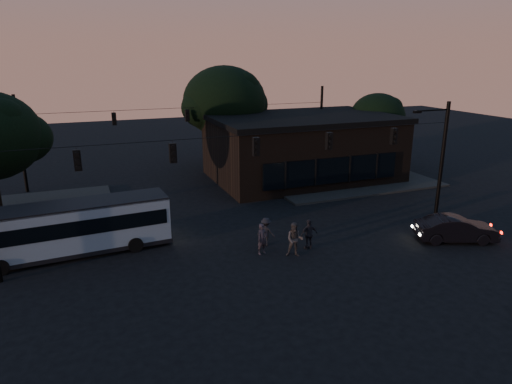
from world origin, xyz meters
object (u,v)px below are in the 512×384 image
object	(u,v)px
pedestrian_b	(295,240)
bus	(73,226)
pedestrian_c	(309,234)
building	(302,147)
car	(456,229)
pedestrian_d	(266,232)
pedestrian_a	(262,239)

from	to	relation	value
pedestrian_b	bus	bearing A→B (deg)	-176.35
pedestrian_b	pedestrian_c	bearing A→B (deg)	52.58
pedestrian_c	building	bearing A→B (deg)	-117.73
car	pedestrian_b	size ratio (longest dim) A/B	2.39
building	pedestrian_b	distance (m)	16.51
pedestrian_b	pedestrian_d	xyz separation A→B (m)	(-0.86, 1.88, -0.12)
pedestrian_a	pedestrian_c	world-z (taller)	pedestrian_c
bus	pedestrian_d	bearing A→B (deg)	-18.84
bus	pedestrian_b	distance (m)	11.79
bus	pedestrian_c	size ratio (longest dim) A/B	5.92
pedestrian_a	pedestrian_b	size ratio (longest dim) A/B	0.91
car	pedestrian_c	distance (m)	8.62
pedestrian_d	building	bearing A→B (deg)	-82.67
car	pedestrian_c	xyz separation A→B (m)	(-8.35, 2.11, 0.12)
pedestrian_c	pedestrian_d	xyz separation A→B (m)	(-2.00, 1.32, -0.05)
car	pedestrian_b	world-z (taller)	pedestrian_b
bus	pedestrian_a	distance (m)	10.08
bus	car	size ratio (longest dim) A/B	2.28
car	pedestrian_d	world-z (taller)	pedestrian_d
pedestrian_b	pedestrian_c	world-z (taller)	pedestrian_b
pedestrian_b	pedestrian_d	world-z (taller)	pedestrian_b
building	pedestrian_b	xyz separation A→B (m)	(-7.77, -14.46, -1.77)
building	pedestrian_c	world-z (taller)	building
pedestrian_d	pedestrian_c	bearing A→B (deg)	-171.66
building	car	world-z (taller)	building
car	pedestrian_c	world-z (taller)	pedestrian_c
bus	car	bearing A→B (deg)	-20.56
pedestrian_d	bus	bearing A→B (deg)	26.83
building	car	size ratio (longest dim) A/B	3.44
pedestrian_a	pedestrian_c	bearing A→B (deg)	-24.95
building	pedestrian_a	world-z (taller)	building
building	bus	distance (m)	21.13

